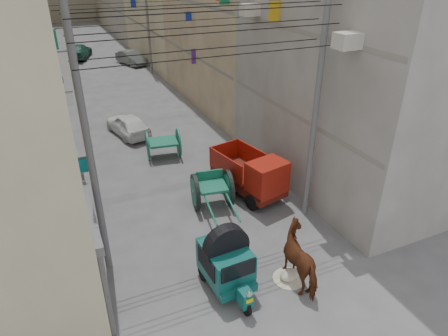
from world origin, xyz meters
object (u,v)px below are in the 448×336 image
auto_rickshaw (226,261)px  distant_car_white (128,125)px  second_cart (163,143)px  mini_truck (254,177)px  distant_car_grey (131,58)px  feed_sack (289,275)px  tonga_cart (212,189)px  distant_car_green (78,51)px  horse (303,258)px

auto_rickshaw → distant_car_white: auto_rickshaw is taller
second_cart → distant_car_white: (-0.97, 3.41, -0.14)m
mini_truck → distant_car_grey: (0.36, 23.94, -0.29)m
distant_car_white → distant_car_grey: distant_car_grey is taller
auto_rickshaw → feed_sack: size_ratio=3.81×
distant_car_grey → auto_rickshaw: bearing=-115.0°
distant_car_white → distant_car_grey: size_ratio=0.96×
auto_rickshaw → tonga_cart: size_ratio=0.71×
auto_rickshaw → second_cart: bearing=82.4°
distant_car_green → horse: bearing=112.2°
tonga_cart → mini_truck: mini_truck is taller
second_cart → distant_car_grey: 19.24m
tonga_cart → feed_sack: (0.57, -4.59, -0.57)m
distant_car_grey → distant_car_green: bearing=114.0°
auto_rickshaw → tonga_cart: auto_rickshaw is taller
feed_sack → horse: size_ratio=0.31×
feed_sack → horse: 0.76m
tonga_cart → distant_car_white: 8.35m
distant_car_grey → mini_truck: bearing=-109.0°
mini_truck → distant_car_white: 8.89m
horse → feed_sack: bearing=-30.6°
tonga_cart → distant_car_green: tonga_cart is taller
second_cart → mini_truck: bearing=-56.7°
distant_car_green → feed_sack: bearing=111.7°
distant_car_grey → horse: bearing=-110.6°
second_cart → horse: (1.38, -9.59, 0.11)m
mini_truck → horse: bearing=-112.6°
tonga_cart → feed_sack: bearing=-73.7°
distant_car_grey → distant_car_white: bearing=-121.0°
second_cart → feed_sack: bearing=-74.9°
auto_rickshaw → distant_car_white: bearing=88.3°
second_cart → distant_car_grey: second_cart is taller
auto_rickshaw → second_cart: (0.74, 8.90, -0.22)m
distant_car_white → distant_car_grey: bearing=-115.6°
second_cart → distant_car_grey: bearing=90.8°
feed_sack → distant_car_white: distant_car_white is taller
horse → distant_car_green: bearing=-83.5°
second_cart → distant_car_green: 23.49m
tonga_cart → second_cart: 4.84m
mini_truck → horse: 4.79m
second_cart → distant_car_white: bearing=114.5°
distant_car_grey → distant_car_green: size_ratio=0.79×
tonga_cart → second_cart: (-0.51, 4.82, -0.00)m
tonga_cart → distant_car_grey: size_ratio=0.91×
distant_car_grey → feed_sack: bearing=-111.2°
feed_sack → distant_car_green: distant_car_green is taller
tonga_cart → feed_sack: size_ratio=5.35×
auto_rickshaw → distant_car_white: 12.31m
distant_car_green → tonga_cart: bearing=111.2°
horse → distant_car_grey: horse is taller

